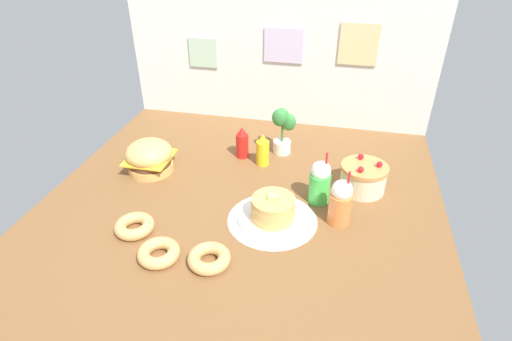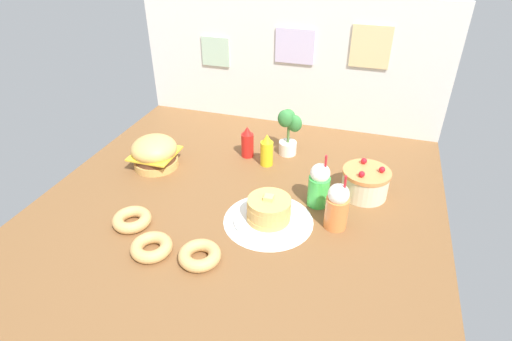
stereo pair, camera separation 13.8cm
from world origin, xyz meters
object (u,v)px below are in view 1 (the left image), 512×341
object	(u,v)px
pancake_stack	(273,211)
cream_soda_cup	(320,182)
burger	(149,157)
donut_pink_glaze	(134,226)
potted_plant	(283,129)
donut_chocolate	(159,253)
donut_vanilla	(209,258)
ketchup_bottle	(242,143)
orange_float_cup	(341,202)
mustard_bottle	(263,150)
layer_cake	(363,178)

from	to	relation	value
pancake_stack	cream_soda_cup	distance (cm)	28.03
burger	donut_pink_glaze	bearing A→B (deg)	-73.11
burger	potted_plant	xyz separation A→B (cm)	(66.43, 35.48, 6.73)
burger	donut_chocolate	size ratio (longest dim) A/B	1.43
donut_vanilla	pancake_stack	bearing A→B (deg)	58.28
burger	pancake_stack	xyz separation A→B (cm)	(72.82, -28.14, -2.95)
ketchup_bottle	cream_soda_cup	distance (cm)	57.83
ketchup_bottle	donut_pink_glaze	xyz separation A→B (cm)	(-30.22, -74.12, -5.87)
ketchup_bottle	orange_float_cup	distance (cm)	74.69
mustard_bottle	burger	bearing A→B (deg)	-161.12
layer_cake	donut_vanilla	size ratio (longest dim) A/B	1.34
ketchup_bottle	donut_pink_glaze	size ratio (longest dim) A/B	1.08
cream_soda_cup	donut_pink_glaze	xyz separation A→B (cm)	(-77.03, -40.24, -8.19)
cream_soda_cup	donut_pink_glaze	world-z (taller)	cream_soda_cup
burger	pancake_stack	bearing A→B (deg)	-21.12
layer_cake	donut_chocolate	xyz separation A→B (cm)	(-80.21, -68.10, -4.38)
pancake_stack	donut_vanilla	xyz separation A→B (cm)	(-19.78, -32.01, -2.76)
donut_pink_glaze	donut_chocolate	size ratio (longest dim) A/B	1.00
layer_cake	potted_plant	size ratio (longest dim) A/B	0.82
layer_cake	donut_chocolate	bearing A→B (deg)	-139.67
burger	cream_soda_cup	size ratio (longest dim) A/B	0.88
layer_cake	donut_vanilla	world-z (taller)	layer_cake
layer_cake	potted_plant	world-z (taller)	potted_plant
ketchup_bottle	orange_float_cup	world-z (taller)	orange_float_cup
layer_cake	mustard_bottle	size ratio (longest dim) A/B	1.25
cream_soda_cup	potted_plant	world-z (taller)	potted_plant
donut_vanilla	potted_plant	bearing A→B (deg)	82.03
layer_cake	ketchup_bottle	bearing A→B (deg)	164.02
burger	donut_pink_glaze	world-z (taller)	burger
orange_float_cup	burger	bearing A→B (deg)	167.68
ketchup_bottle	donut_chocolate	size ratio (longest dim) A/B	1.08
donut_pink_glaze	potted_plant	size ratio (longest dim) A/B	0.61
mustard_bottle	donut_chocolate	size ratio (longest dim) A/B	1.08
pancake_stack	ketchup_bottle	size ratio (longest dim) A/B	1.70
layer_cake	donut_chocolate	world-z (taller)	layer_cake
cream_soda_cup	layer_cake	bearing A→B (deg)	35.22
burger	orange_float_cup	size ratio (longest dim) A/B	0.88
ketchup_bottle	potted_plant	distance (cm)	24.53
donut_pink_glaze	cream_soda_cup	bearing A→B (deg)	27.59
layer_cake	mustard_bottle	xyz separation A→B (cm)	(-54.28, 13.47, 1.48)
pancake_stack	donut_vanilla	size ratio (longest dim) A/B	1.83
layer_cake	donut_pink_glaze	world-z (taller)	layer_cake
burger	donut_pink_glaze	xyz separation A→B (cm)	(14.70, -48.41, -5.70)
donut_pink_glaze	donut_vanilla	distance (cm)	40.10
donut_pink_glaze	burger	bearing A→B (deg)	106.89
mustard_bottle	donut_chocolate	distance (cm)	85.79
mustard_bottle	orange_float_cup	size ratio (longest dim) A/B	0.67
mustard_bottle	potted_plant	bearing A→B (deg)	61.85
pancake_stack	ketchup_bottle	xyz separation A→B (cm)	(-27.91, 53.84, 3.11)
potted_plant	donut_chocolate	bearing A→B (deg)	-109.43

